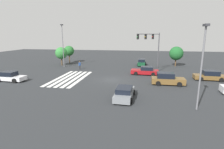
{
  "coord_description": "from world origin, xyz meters",
  "views": [
    {
      "loc": [
        26.37,
        4.37,
        6.91
      ],
      "look_at": [
        0.0,
        0.0,
        0.87
      ],
      "focal_mm": 28.0,
      "sensor_mm": 36.0,
      "label": 1
    }
  ],
  "objects": [
    {
      "name": "tree_corner_b",
      "position": [
        -14.5,
        12.17,
        2.93
      ],
      "size": [
        3.04,
        3.04,
        4.46
      ],
      "color": "brown",
      "rests_on": "ground_plane"
    },
    {
      "name": "tree_corner_a",
      "position": [
        -15.47,
        -13.55,
        3.04
      ],
      "size": [
        2.51,
        2.51,
        4.31
      ],
      "color": "brown",
      "rests_on": "ground_plane"
    },
    {
      "name": "crosswalk_markings",
      "position": [
        0.0,
        -6.96,
        0.0
      ],
      "size": [
        10.87,
        4.4,
        0.01
      ],
      "rotation": [
        0.0,
        0.0,
        1.57
      ],
      "color": "silver",
      "rests_on": "ground_plane"
    },
    {
      "name": "tree_corner_c",
      "position": [
        -11.58,
        -13.82,
        2.84
      ],
      "size": [
        2.72,
        2.72,
        4.22
      ],
      "color": "brown",
      "rests_on": "ground_plane"
    },
    {
      "name": "car_3",
      "position": [
        1.28,
        8.21,
        0.78
      ],
      "size": [
        2.12,
        4.59,
        1.7
      ],
      "rotation": [
        0.0,
        0.0,
        1.56
      ],
      "color": "brown",
      "rests_on": "ground_plane"
    },
    {
      "name": "car_5",
      "position": [
        7.96,
        2.71,
        0.64
      ],
      "size": [
        4.63,
        2.25,
        1.36
      ],
      "rotation": [
        0.0,
        0.0,
        3.09
      ],
      "color": "gray",
      "rests_on": "ground_plane"
    },
    {
      "name": "street_light_pole_b",
      "position": [
        -9.76,
        -12.45,
        5.4
      ],
      "size": [
        0.8,
        0.36,
        9.17
      ],
      "color": "slate",
      "rests_on": "ground_plane"
    },
    {
      "name": "car_6",
      "position": [
        3.25,
        -15.32,
        0.68
      ],
      "size": [
        2.2,
        4.59,
        1.48
      ],
      "rotation": [
        0.0,
        0.0,
        1.52
      ],
      "color": "silver",
      "rests_on": "ground_plane"
    },
    {
      "name": "car_2",
      "position": [
        -2.39,
        15.16,
        0.7
      ],
      "size": [
        2.19,
        4.69,
        1.53
      ],
      "rotation": [
        0.0,
        0.0,
        -1.61
      ],
      "color": "brown",
      "rests_on": "ground_plane"
    },
    {
      "name": "ground_plane",
      "position": [
        0.0,
        0.0,
        0.0
      ],
      "size": [
        108.73,
        108.73,
        0.0
      ],
      "primitive_type": "plane",
      "color": "#2B2D30"
    },
    {
      "name": "car_4",
      "position": [
        -14.29,
        4.63,
        0.72
      ],
      "size": [
        4.23,
        2.06,
        1.54
      ],
      "rotation": [
        0.0,
        0.0,
        3.09
      ],
      "color": "#144728",
      "rests_on": "ground_plane"
    },
    {
      "name": "street_light_pole_a",
      "position": [
        9.76,
        9.8,
        4.72
      ],
      "size": [
        0.8,
        0.36,
        7.86
      ],
      "color": "slate",
      "rests_on": "ground_plane"
    },
    {
      "name": "pedestrian",
      "position": [
        -7.43,
        -7.96,
        0.93
      ],
      "size": [
        0.41,
        0.41,
        1.66
      ],
      "rotation": [
        0.0,
        0.0,
        0.82
      ],
      "color": "#38383D",
      "rests_on": "ground_plane"
    },
    {
      "name": "car_0",
      "position": [
        -4.74,
        5.23,
        0.67
      ],
      "size": [
        2.42,
        4.89,
        1.46
      ],
      "rotation": [
        0.0,
        0.0,
        -1.63
      ],
      "color": "maroon",
      "rests_on": "ground_plane"
    },
    {
      "name": "traffic_signal_mast",
      "position": [
        -6.28,
        6.28,
        5.37
      ],
      "size": [
        4.17,
        4.17,
        7.35
      ],
      "rotation": [
        0.0,
        0.0,
        -0.79
      ],
      "color": "#47474C",
      "rests_on": "ground_plane"
    }
  ]
}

